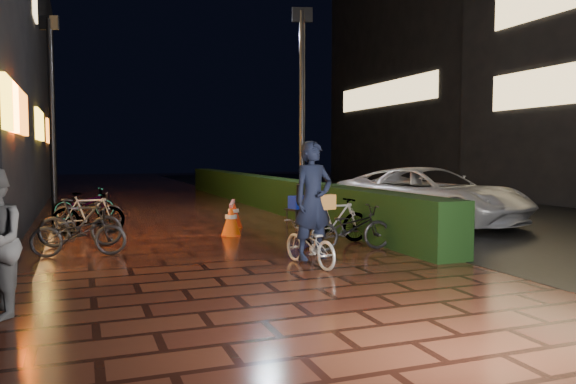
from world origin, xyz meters
name	(u,v)px	position (x,y,z in m)	size (l,w,h in m)	color
ground	(226,255)	(0.00, 0.00, 0.00)	(80.00, 80.00, 0.00)	#381911
asphalt_road	(467,210)	(9.00, 5.00, 0.00)	(11.00, 60.00, 0.01)	black
hedge	(265,192)	(3.30, 8.00, 0.50)	(0.70, 20.00, 1.00)	black
van	(430,196)	(5.84, 2.43, 0.71)	(2.33, 5.06, 1.41)	#B8B8BE
far_buildings	(559,44)	(17.23, 9.61, 6.47)	(9.08, 31.00, 14.00)	black
lamp_post_hedge	(302,106)	(2.93, 3.75, 2.96)	(0.51, 0.22, 5.37)	black
lamp_post_sf	(52,109)	(-3.01, 6.56, 2.92)	(0.49, 0.27, 5.31)	black
cyclist	(312,220)	(1.02, -1.44, 0.73)	(0.76, 1.43, 1.96)	silver
traffic_barrier	(232,217)	(0.85, 2.80, 0.34)	(0.83, 1.67, 0.68)	#FF5A0D
cart_assembly	(299,204)	(2.60, 3.14, 0.54)	(0.66, 0.71, 1.06)	black
parked_bikes_storefront	(85,215)	(-2.28, 3.48, 0.43)	(1.84, 6.40, 0.92)	black
parked_bikes_hedge	(343,224)	(2.29, 0.05, 0.43)	(1.66, 1.43, 0.92)	black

